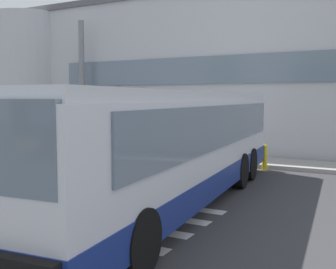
{
  "coord_description": "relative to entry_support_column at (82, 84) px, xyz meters",
  "views": [
    {
      "loc": [
        7.37,
        -10.98,
        2.55
      ],
      "look_at": [
        1.63,
        -0.3,
        1.5
      ],
      "focal_mm": 44.29,
      "sensor_mm": 36.0,
      "label": 1
    }
  ],
  "objects": [
    {
      "name": "passenger_at_curb_edge",
      "position": [
        3.39,
        -0.73,
        -2.2
      ],
      "size": [
        0.59,
        0.25,
        1.68
      ],
      "color": "#1E2338",
      "rests_on": "boarding_curb"
    },
    {
      "name": "bay_paint_stripes",
      "position": [
        8.34,
        -9.6,
        -3.28
      ],
      "size": [
        4.4,
        3.96,
        0.01
      ],
      "color": "silver",
      "rests_on": "ground"
    },
    {
      "name": "terminal_building",
      "position": [
        5.65,
        6.25,
        0.49
      ],
      "size": [
        25.05,
        13.8,
        7.55
      ],
      "color": "#B7B7BC",
      "rests_on": "ground"
    },
    {
      "name": "passenger_by_doorway",
      "position": [
        2.0,
        -0.3,
        -2.2
      ],
      "size": [
        0.55,
        0.36,
        1.68
      ],
      "color": "#1E2338",
      "rests_on": "boarding_curb"
    },
    {
      "name": "boarding_curb",
      "position": [
        6.34,
        -0.6,
        -3.21
      ],
      "size": [
        27.25,
        2.0,
        0.15
      ],
      "primitive_type": "cube",
      "color": "#9E9B93",
      "rests_on": "ground"
    },
    {
      "name": "safety_bollard_yellow",
      "position": [
        9.81,
        -1.8,
        -2.83
      ],
      "size": [
        0.18,
        0.18,
        0.9
      ],
      "primitive_type": "cylinder",
      "color": "yellow",
      "rests_on": "ground"
    },
    {
      "name": "ground_plane",
      "position": [
        6.34,
        -5.4,
        -3.29
      ],
      "size": [
        80.0,
        90.0,
        0.02
      ],
      "primitive_type": "cube",
      "color": "#353538",
      "rests_on": "ground"
    },
    {
      "name": "bus_main_foreground",
      "position": [
        9.06,
        -7.72,
        -1.95
      ],
      "size": [
        3.65,
        12.09,
        2.7
      ],
      "color": "silver",
      "rests_on": "ground"
    },
    {
      "name": "entry_support_column",
      "position": [
        0.0,
        0.0,
        0.0
      ],
      "size": [
        0.28,
        0.28,
        6.27
      ],
      "primitive_type": "cylinder",
      "color": "slate",
      "rests_on": "boarding_curb"
    },
    {
      "name": "passenger_near_column",
      "position": [
        0.8,
        -0.62,
        -2.17
      ],
      "size": [
        0.58,
        0.42,
        1.68
      ],
      "color": "#1E2338",
      "rests_on": "boarding_curb"
    }
  ]
}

